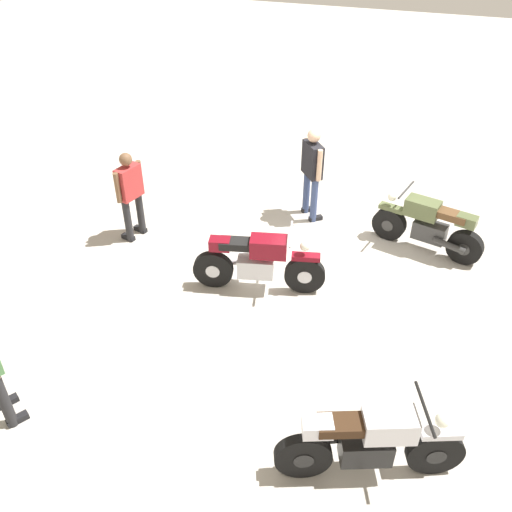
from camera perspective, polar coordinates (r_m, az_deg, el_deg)
name	(u,v)px	position (r m, az deg, el deg)	size (l,w,h in m)	color
ground_plane	(329,255)	(9.68, 7.58, 0.13)	(40.00, 40.00, 0.00)	#B7B2A8
motorcycle_maroon_cruiser	(258,262)	(8.55, 0.20, -0.59)	(0.74, 2.06, 1.09)	black
motorcycle_silver_cruiser	(370,443)	(6.34, 11.75, -18.40)	(0.92, 2.00, 1.09)	black
motorcycle_olive_vintage	(428,226)	(9.91, 17.42, 2.94)	(0.87, 1.93, 1.07)	black
person_in_red_shirt	(130,191)	(9.85, -12.90, 6.57)	(0.64, 0.40, 1.65)	#262628
person_in_black_shirt	(312,168)	(10.22, 5.83, 9.07)	(0.59, 0.53, 1.78)	#384772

